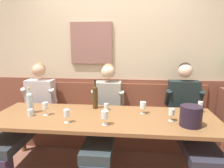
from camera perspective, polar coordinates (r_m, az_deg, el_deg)
The scene contains 18 objects.
room_wall_back at distance 3.29m, azimuth -0.00°, elevation 8.41°, with size 6.80×0.12×2.80m.
wood_wainscot_panel at distance 3.41m, azimuth -0.04°, elevation -6.96°, with size 6.80×0.03×1.00m, color brown.
wall_bench at distance 3.29m, azimuth -0.42°, elevation -11.74°, with size 2.96×0.42×0.94m.
dining_table at distance 2.47m, azimuth -2.35°, elevation -10.45°, with size 2.66×0.88×0.72m.
person_center_left_seat at distance 3.13m, azimuth -22.03°, elevation -7.38°, with size 0.53×1.34×1.28m.
person_center_right_seat at distance 2.82m, azimuth -1.93°, elevation -8.33°, with size 0.49×1.35×1.27m.
person_left_seat at distance 2.87m, azimuth 20.86°, elevation -9.02°, with size 0.53×1.34×1.30m.
ice_bucket at distance 2.30m, azimuth 21.17°, elevation -8.33°, with size 0.23×0.23×0.21m, color black.
wine_bottle_clear_water at distance 2.70m, azimuth -4.71°, elevation -3.41°, with size 0.07×0.07×0.39m.
wine_bottle_amber_mid at distance 2.71m, azimuth -21.96°, elevation -4.66°, with size 0.08×0.08×0.32m.
wine_glass_left_end at distance 2.57m, azimuth -18.10°, elevation -5.96°, with size 0.07×0.07×0.16m.
wine_glass_center_front at distance 2.37m, azimuth 16.28°, elevation -7.70°, with size 0.06×0.06×0.14m.
wine_glass_center_rear at distance 2.53m, azimuth 8.66°, elevation -5.91°, with size 0.08×0.08×0.15m.
wine_glass_right_end at distance 2.78m, azimuth 23.46°, elevation -5.38°, with size 0.06×0.06×0.14m.
wine_glass_by_bottle at distance 2.17m, azimuth -2.04°, elevation -8.61°, with size 0.08×0.08×0.16m.
wine_glass_mid_right at distance 2.28m, azimuth -12.58°, elevation -8.08°, with size 0.06×0.06×0.15m.
water_tumbler_right at distance 2.65m, azimuth -1.60°, elevation -6.38°, with size 0.06×0.06×0.09m, color silver.
water_tumbler_center at distance 2.63m, azimuth -21.87°, elevation -7.44°, with size 0.06×0.06×0.08m, color silver.
Camera 1 is at (0.33, -2.18, 1.58)m, focal length 32.73 mm.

